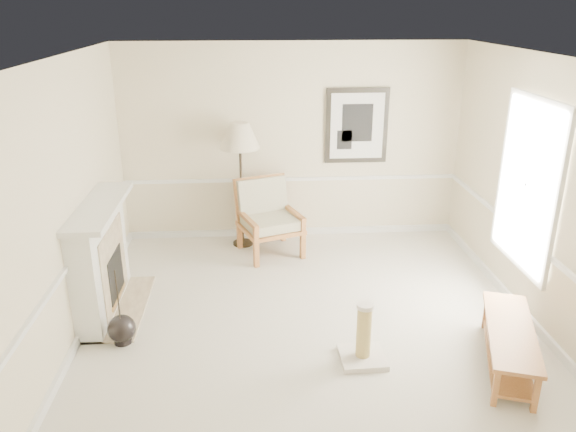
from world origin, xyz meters
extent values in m
plane|color=silver|center=(0.00, 0.00, 0.00)|extent=(5.50, 5.50, 0.00)
cube|color=beige|center=(0.00, 2.75, 1.45)|extent=(5.00, 0.04, 2.90)
cube|color=beige|center=(0.00, -2.75, 1.45)|extent=(5.00, 0.04, 2.90)
cube|color=beige|center=(-2.50, 0.00, 1.45)|extent=(0.04, 5.50, 2.90)
cube|color=beige|center=(2.50, 0.00, 1.45)|extent=(0.04, 5.50, 2.90)
cube|color=white|center=(0.00, 0.00, 2.90)|extent=(5.00, 5.50, 0.04)
cube|color=white|center=(0.00, 2.73, 0.05)|extent=(4.95, 0.04, 0.10)
cube|color=white|center=(0.00, 2.73, 0.90)|extent=(4.95, 0.04, 0.05)
cube|color=white|center=(2.46, 0.40, 1.50)|extent=(0.03, 1.20, 1.80)
cube|color=white|center=(2.45, 0.40, 1.50)|extent=(0.05, 1.34, 1.94)
cube|color=black|center=(0.95, 2.72, 1.70)|extent=(0.92, 0.04, 1.10)
cube|color=white|center=(0.95, 2.69, 1.70)|extent=(0.78, 0.01, 0.96)
cube|color=black|center=(0.95, 2.69, 1.75)|extent=(0.45, 0.01, 0.55)
cube|color=white|center=(-2.36, 0.60, 0.62)|extent=(0.28, 1.50, 1.25)
cube|color=white|center=(-2.31, 0.60, 1.28)|extent=(0.46, 1.64, 0.06)
cube|color=#C6B28E|center=(-2.21, 0.60, 0.55)|extent=(0.02, 1.05, 0.95)
cube|color=black|center=(-2.20, 0.60, 0.42)|extent=(0.02, 0.62, 0.58)
cube|color=#AE803A|center=(-2.20, 0.60, 0.16)|extent=(0.01, 0.66, 0.05)
cube|color=#C6B28E|center=(-2.20, 0.60, 0.01)|extent=(0.60, 1.50, 0.03)
sphere|color=black|center=(-2.02, -0.13, 0.17)|extent=(0.30, 0.30, 0.30)
cylinder|color=black|center=(-2.02, -0.13, 0.04)|extent=(0.19, 0.19, 0.08)
cylinder|color=black|center=(-2.02, -0.13, 0.56)|extent=(0.04, 0.13, 0.47)
cylinder|color=black|center=(-2.02, -0.13, 0.52)|extent=(0.05, 0.16, 0.38)
cylinder|color=black|center=(-2.02, -0.13, 0.59)|extent=(0.03, 0.07, 0.55)
cube|color=#AC7737|center=(-0.57, 1.61, 0.21)|extent=(0.09, 0.09, 0.43)
cube|color=#AC7737|center=(-0.80, 2.27, 0.21)|extent=(0.09, 0.09, 0.43)
cube|color=#AC7737|center=(0.09, 1.85, 0.21)|extent=(0.09, 0.09, 0.43)
cube|color=#AC7737|center=(-0.15, 2.50, 0.21)|extent=(0.09, 0.09, 0.43)
cube|color=#AC7737|center=(-0.36, 2.06, 0.39)|extent=(1.01, 1.01, 0.06)
cube|color=#AC7737|center=(-0.48, 2.39, 0.74)|extent=(0.80, 0.44, 0.62)
cube|color=#AC7737|center=(-0.69, 1.94, 0.58)|extent=(0.33, 0.76, 0.06)
cube|color=#AC7737|center=(-0.03, 2.17, 0.58)|extent=(0.33, 0.76, 0.06)
cube|color=white|center=(-0.36, 2.06, 0.49)|extent=(0.92, 0.92, 0.13)
cube|color=white|center=(-0.46, 2.33, 0.76)|extent=(0.75, 0.45, 0.55)
cylinder|color=black|center=(-0.76, 2.40, 0.02)|extent=(0.30, 0.30, 0.03)
cylinder|color=black|center=(-0.76, 2.40, 0.85)|extent=(0.04, 0.04, 1.65)
cone|color=beige|center=(-0.76, 2.40, 1.65)|extent=(0.60, 0.60, 0.36)
cube|color=#AC7737|center=(1.88, -0.79, 0.40)|extent=(0.88, 1.52, 0.04)
cube|color=#AC7737|center=(1.88, -0.79, 0.10)|extent=(0.79, 1.41, 0.03)
cube|color=#AC7737|center=(1.51, -1.37, 0.19)|extent=(0.07, 0.07, 0.38)
cube|color=#AC7737|center=(1.83, -1.48, 0.19)|extent=(0.07, 0.07, 0.38)
cube|color=#AC7737|center=(1.94, -0.10, 0.19)|extent=(0.07, 0.07, 0.38)
cube|color=#AC7737|center=(2.25, -0.21, 0.19)|extent=(0.07, 0.07, 0.38)
cube|color=white|center=(0.47, -0.61, 0.03)|extent=(0.46, 0.46, 0.06)
cylinder|color=tan|center=(0.47, -0.61, 0.33)|extent=(0.15, 0.15, 0.54)
cylinder|color=white|center=(0.47, -0.61, 0.62)|extent=(0.17, 0.17, 0.04)
camera|label=1|loc=(-0.61, -5.34, 3.38)|focal=35.00mm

